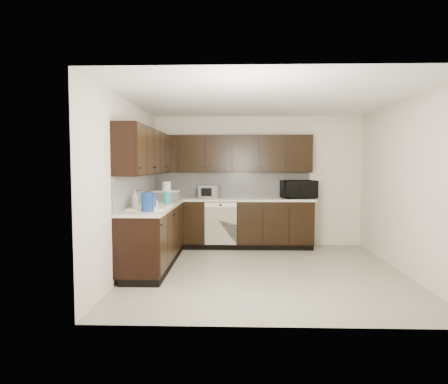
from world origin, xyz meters
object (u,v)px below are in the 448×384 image
(storage_bin, at_px, (166,196))
(blue_pitcher, at_px, (148,202))
(toaster_oven, at_px, (210,192))
(microwave, at_px, (299,189))
(sink, at_px, (150,212))

(storage_bin, distance_m, blue_pitcher, 1.58)
(blue_pitcher, bearing_deg, toaster_oven, 78.40)
(microwave, distance_m, toaster_oven, 1.68)
(toaster_oven, relative_size, storage_bin, 0.88)
(sink, distance_m, toaster_oven, 1.94)
(microwave, height_order, toaster_oven, microwave)
(microwave, distance_m, blue_pitcher, 3.20)
(storage_bin, bearing_deg, blue_pitcher, -88.75)
(microwave, xyz_separation_m, storage_bin, (-2.40, -0.57, -0.09))
(blue_pitcher, bearing_deg, sink, 104.36)
(sink, distance_m, microwave, 2.98)
(microwave, bearing_deg, sink, -157.41)
(microwave, xyz_separation_m, blue_pitcher, (-2.37, -2.15, -0.04))
(sink, relative_size, storage_bin, 1.93)
(toaster_oven, bearing_deg, storage_bin, -127.83)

